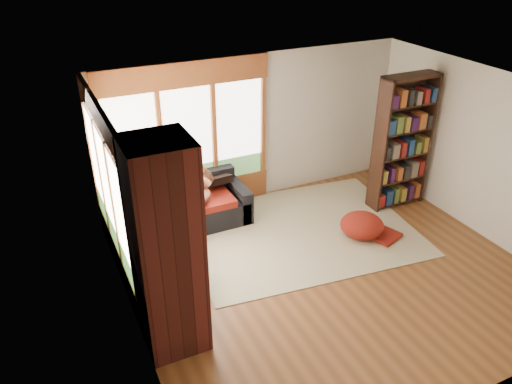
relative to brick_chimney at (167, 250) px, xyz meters
name	(u,v)px	position (x,y,z in m)	size (l,w,h in m)	color
floor	(328,271)	(2.40, 0.35, -1.30)	(5.50, 5.50, 0.00)	brown
ceiling	(343,97)	(2.40, 0.35, 1.30)	(5.50, 5.50, 0.00)	white
wall_back	(255,129)	(2.40, 2.85, 0.00)	(5.50, 0.04, 2.60)	silver
wall_front	(484,308)	(2.40, -2.15, 0.00)	(5.50, 0.04, 2.60)	silver
wall_left	(127,242)	(-0.35, 0.35, 0.00)	(0.04, 5.00, 2.60)	silver
wall_right	(486,155)	(5.15, 0.35, 0.00)	(0.04, 5.00, 2.60)	silver
windows_back	(188,139)	(1.20, 2.82, 0.05)	(2.82, 0.10, 1.90)	#9B5227
windows_left	(109,191)	(-0.32, 1.55, 0.05)	(0.10, 2.62, 1.90)	#9B5227
roller_blind	(95,140)	(-0.29, 2.38, 0.45)	(0.03, 0.72, 0.90)	#6D9C5A
brick_chimney	(167,250)	(0.00, 0.00, 0.00)	(0.70, 0.70, 2.60)	#471914
sectional_sofa	(162,227)	(0.45, 2.05, -1.00)	(2.20, 2.20, 0.80)	black
area_rug	(300,230)	(2.56, 1.45, -1.29)	(3.59, 2.75, 0.01)	silver
bookshelf	(402,143)	(4.54, 1.53, -0.14)	(1.00, 0.33, 2.33)	#321A10
pouf	(362,225)	(3.38, 0.92, -1.10)	(0.69, 0.69, 0.37)	maroon
dog_tan	(190,190)	(0.95, 2.13, -0.51)	(1.02, 0.80, 0.50)	brown
dog_brindle	(137,225)	(-0.02, 1.55, -0.55)	(0.79, 0.89, 0.44)	#332413
throw_pillows	(159,197)	(0.48, 2.20, -0.54)	(1.98, 1.68, 0.45)	black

